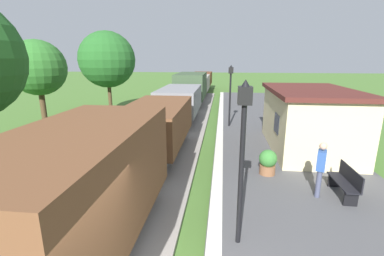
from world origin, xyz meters
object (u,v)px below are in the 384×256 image
object	(u,v)px
bench_down_platform	(285,120)
potted_planter	(268,162)
person_waiting	(321,167)
lamp_post_near	(243,135)
bench_near_hut	(346,182)
freight_train	(185,95)
lamp_post_far	(230,84)
tree_trackside_far	(38,68)
tree_field_left	(107,60)
station_hut	(308,119)

from	to	relation	value
bench_down_platform	potted_planter	bearing A→B (deg)	-106.74
bench_down_platform	person_waiting	world-z (taller)	person_waiting
bench_down_platform	lamp_post_near	xyz separation A→B (m)	(-3.34, -10.86, 2.08)
bench_near_hut	potted_planter	xyz separation A→B (m)	(-2.09, 1.38, 0.00)
freight_train	potted_planter	size ratio (longest dim) A/B	42.79
lamp_post_far	tree_trackside_far	xyz separation A→B (m)	(-9.88, -3.29, 1.03)
freight_train	person_waiting	distance (m)	14.15
tree_trackside_far	tree_field_left	distance (m)	7.10
station_hut	person_waiting	size ratio (longest dim) A/B	3.39
tree_field_left	lamp_post_near	bearing A→B (deg)	-57.94
bench_down_platform	tree_trackside_far	distance (m)	13.95
station_hut	bench_near_hut	distance (m)	4.58
tree_trackside_far	tree_field_left	xyz separation A→B (m)	(0.66, 7.05, 0.37)
bench_down_platform	person_waiting	size ratio (longest dim) A/B	0.88
lamp_post_near	tree_trackside_far	distance (m)	12.53
station_hut	person_waiting	world-z (taller)	station_hut
potted_planter	lamp_post_near	xyz separation A→B (m)	(-1.25, -3.91, 2.08)
potted_planter	station_hut	bearing A→B (deg)	54.52
tree_field_left	potted_planter	bearing A→B (deg)	-45.92
potted_planter	tree_trackside_far	world-z (taller)	tree_trackside_far
station_hut	potted_planter	world-z (taller)	station_hut
bench_near_hut	bench_down_platform	size ratio (longest dim) A/B	1.00
freight_train	bench_near_hut	bearing A→B (deg)	-62.42
freight_train	lamp_post_far	bearing A→B (deg)	-52.58
bench_near_hut	bench_down_platform	world-z (taller)	same
person_waiting	lamp_post_near	bearing A→B (deg)	65.31
person_waiting	tree_field_left	distance (m)	17.25
lamp_post_near	tree_field_left	world-z (taller)	tree_field_left
potted_planter	lamp_post_near	bearing A→B (deg)	-107.68
freight_train	bench_down_platform	world-z (taller)	freight_train
person_waiting	potted_planter	distance (m)	2.00
bench_near_hut	tree_field_left	distance (m)	17.83
freight_train	station_hut	bearing A→B (deg)	-50.68
potted_planter	tree_field_left	bearing A→B (deg)	134.08
bench_down_platform	person_waiting	bearing A→B (deg)	-95.50
bench_near_hut	person_waiting	bearing A→B (deg)	-173.53
bench_near_hut	tree_field_left	size ratio (longest dim) A/B	0.24
bench_near_hut	lamp_post_near	world-z (taller)	lamp_post_near
bench_near_hut	tree_field_left	world-z (taller)	tree_field_left
freight_train	tree_field_left	size ratio (longest dim) A/B	6.21
freight_train	station_hut	world-z (taller)	station_hut
bench_down_platform	lamp_post_near	bearing A→B (deg)	-107.08
freight_train	bench_down_platform	size ratio (longest dim) A/B	26.13
potted_planter	tree_field_left	distance (m)	15.43
station_hut	bench_down_platform	bearing A→B (deg)	91.79
potted_planter	tree_trackside_far	distance (m)	12.14
station_hut	potted_planter	bearing A→B (deg)	-125.48
lamp_post_near	lamp_post_far	size ratio (longest dim) A/B	1.00
bench_down_platform	freight_train	bearing A→B (deg)	146.33
station_hut	lamp_post_near	bearing A→B (deg)	-116.25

